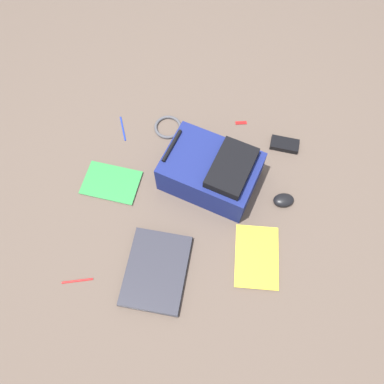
# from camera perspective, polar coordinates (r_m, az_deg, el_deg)

# --- Properties ---
(ground_plane) EXTENTS (3.33, 3.33, 0.00)m
(ground_plane) POSITION_cam_1_polar(r_m,az_deg,el_deg) (1.80, -0.31, -1.45)
(ground_plane) COLOR brown
(backpack) EXTENTS (0.41, 0.49, 0.22)m
(backpack) POSITION_cam_1_polar(r_m,az_deg,el_deg) (1.77, 2.95, 3.05)
(backpack) COLOR navy
(backpack) RESTS_ON ground_plane
(laptop) EXTENTS (0.36, 0.28, 0.03)m
(laptop) POSITION_cam_1_polar(r_m,az_deg,el_deg) (1.69, -5.25, -11.36)
(laptop) COLOR #24242C
(laptop) RESTS_ON ground_plane
(book_blue) EXTENTS (0.21, 0.28, 0.01)m
(book_blue) POSITION_cam_1_polar(r_m,az_deg,el_deg) (1.88, -11.74, 1.32)
(book_blue) COLOR silver
(book_blue) RESTS_ON ground_plane
(book_red) EXTENTS (0.28, 0.19, 0.02)m
(book_red) POSITION_cam_1_polar(r_m,az_deg,el_deg) (1.73, 9.44, -9.37)
(book_red) COLOR silver
(book_red) RESTS_ON ground_plane
(computer_mouse) EXTENTS (0.09, 0.11, 0.04)m
(computer_mouse) POSITION_cam_1_polar(r_m,az_deg,el_deg) (1.83, 13.27, -1.16)
(computer_mouse) COLOR black
(computer_mouse) RESTS_ON ground_plane
(cable_coil) EXTENTS (0.14, 0.14, 0.02)m
(cable_coil) POSITION_cam_1_polar(r_m,az_deg,el_deg) (2.00, -3.55, 9.48)
(cable_coil) COLOR #4C4C51
(cable_coil) RESTS_ON ground_plane
(power_brick) EXTENTS (0.09, 0.14, 0.03)m
(power_brick) POSITION_cam_1_polar(r_m,az_deg,el_deg) (1.99, 13.40, 6.79)
(power_brick) COLOR black
(power_brick) RESTS_ON ground_plane
(pen_black) EXTENTS (0.04, 0.13, 0.01)m
(pen_black) POSITION_cam_1_polar(r_m,az_deg,el_deg) (1.75, -16.46, -12.34)
(pen_black) COLOR red
(pen_black) RESTS_ON ground_plane
(pen_blue) EXTENTS (0.14, 0.06, 0.01)m
(pen_blue) POSITION_cam_1_polar(r_m,az_deg,el_deg) (2.03, -10.10, 9.18)
(pen_blue) COLOR #1933B2
(pen_blue) RESTS_ON ground_plane
(usb_stick) EXTENTS (0.03, 0.06, 0.01)m
(usb_stick) POSITION_cam_1_polar(r_m,az_deg,el_deg) (2.04, 7.21, 10.05)
(usb_stick) COLOR #B21919
(usb_stick) RESTS_ON ground_plane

